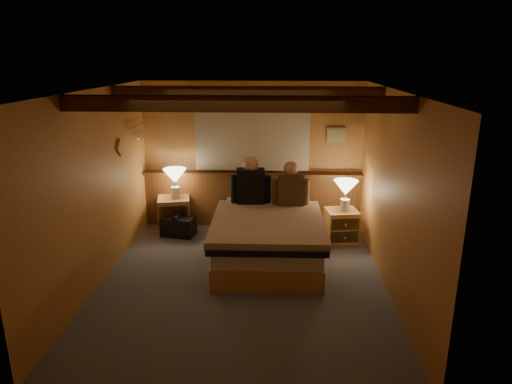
# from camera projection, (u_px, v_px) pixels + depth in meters

# --- Properties ---
(floor) EXTENTS (4.20, 4.20, 0.00)m
(floor) POSITION_uv_depth(u_px,v_px,m) (243.00, 281.00, 5.85)
(floor) COLOR #4F545E
(floor) RESTS_ON ground
(ceiling) EXTENTS (4.20, 4.20, 0.00)m
(ceiling) POSITION_uv_depth(u_px,v_px,m) (241.00, 90.00, 5.16)
(ceiling) COLOR #BF9047
(ceiling) RESTS_ON wall_back
(wall_back) EXTENTS (3.60, 0.00, 3.60)m
(wall_back) POSITION_uv_depth(u_px,v_px,m) (252.00, 156.00, 7.51)
(wall_back) COLOR gold
(wall_back) RESTS_ON floor
(wall_left) EXTENTS (0.00, 4.20, 4.20)m
(wall_left) POSITION_uv_depth(u_px,v_px,m) (96.00, 190.00, 5.59)
(wall_left) COLOR gold
(wall_left) RESTS_ON floor
(wall_right) EXTENTS (0.00, 4.20, 4.20)m
(wall_right) POSITION_uv_depth(u_px,v_px,m) (393.00, 194.00, 5.41)
(wall_right) COLOR gold
(wall_right) RESTS_ON floor
(wall_front) EXTENTS (3.60, 0.00, 3.60)m
(wall_front) POSITION_uv_depth(u_px,v_px,m) (220.00, 270.00, 3.49)
(wall_front) COLOR gold
(wall_front) RESTS_ON floor
(wainscot) EXTENTS (3.60, 0.23, 0.94)m
(wainscot) POSITION_uv_depth(u_px,v_px,m) (252.00, 198.00, 7.66)
(wainscot) COLOR brown
(wainscot) RESTS_ON wall_back
(curtain_window) EXTENTS (2.18, 0.09, 1.11)m
(curtain_window) POSITION_uv_depth(u_px,v_px,m) (252.00, 137.00, 7.35)
(curtain_window) COLOR #4A2912
(curtain_window) RESTS_ON wall_back
(ceiling_beams) EXTENTS (3.60, 1.65, 0.16)m
(ceiling_beams) POSITION_uv_depth(u_px,v_px,m) (242.00, 97.00, 5.33)
(ceiling_beams) COLOR #4A2912
(ceiling_beams) RESTS_ON ceiling
(coat_rail) EXTENTS (0.05, 0.55, 0.24)m
(coat_rail) POSITION_uv_depth(u_px,v_px,m) (138.00, 131.00, 6.96)
(coat_rail) COLOR silver
(coat_rail) RESTS_ON wall_left
(framed_print) EXTENTS (0.30, 0.04, 0.25)m
(framed_print) POSITION_uv_depth(u_px,v_px,m) (336.00, 135.00, 7.32)
(framed_print) COLOR tan
(framed_print) RESTS_ON wall_back
(bed) EXTENTS (1.54, 1.95, 0.66)m
(bed) POSITION_uv_depth(u_px,v_px,m) (268.00, 238.00, 6.34)
(bed) COLOR tan
(bed) RESTS_ON floor
(nightstand_left) EXTENTS (0.59, 0.55, 0.56)m
(nightstand_left) POSITION_uv_depth(u_px,v_px,m) (174.00, 214.00, 7.50)
(nightstand_left) COLOR tan
(nightstand_left) RESTS_ON floor
(nightstand_right) EXTENTS (0.52, 0.49, 0.51)m
(nightstand_right) POSITION_uv_depth(u_px,v_px,m) (341.00, 226.00, 7.03)
(nightstand_right) COLOR tan
(nightstand_right) RESTS_ON floor
(lamp_left) EXTENTS (0.37, 0.37, 0.48)m
(lamp_left) POSITION_uv_depth(u_px,v_px,m) (175.00, 178.00, 7.33)
(lamp_left) COLOR white
(lamp_left) RESTS_ON nightstand_left
(lamp_right) EXTENTS (0.36, 0.36, 0.47)m
(lamp_right) POSITION_uv_depth(u_px,v_px,m) (346.00, 190.00, 6.85)
(lamp_right) COLOR white
(lamp_right) RESTS_ON nightstand_right
(person_left) EXTENTS (0.61, 0.26, 0.74)m
(person_left) POSITION_uv_depth(u_px,v_px,m) (251.00, 184.00, 6.80)
(person_left) COLOR black
(person_left) RESTS_ON bed
(person_right) EXTENTS (0.56, 0.23, 0.68)m
(person_right) POSITION_uv_depth(u_px,v_px,m) (291.00, 187.00, 6.72)
(person_right) COLOR #4D371E
(person_right) RESTS_ON bed
(duffel_bag) EXTENTS (0.56, 0.40, 0.37)m
(duffel_bag) POSITION_uv_depth(u_px,v_px,m) (178.00, 226.00, 7.31)
(duffel_bag) COLOR black
(duffel_bag) RESTS_ON floor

